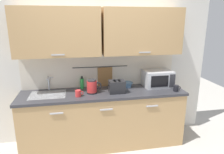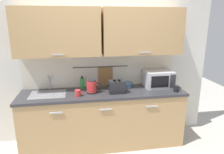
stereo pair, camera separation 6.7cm
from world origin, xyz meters
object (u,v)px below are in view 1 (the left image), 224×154
object	(u,v)px
microwave	(158,78)
mug_by_kettle	(176,88)
mixing_bowl	(126,84)
electric_kettle	(92,87)
dish_soap_bottle	(82,83)
toaster	(117,87)
mug_near_sink	(78,93)

from	to	relation	value
microwave	mug_by_kettle	bearing A→B (deg)	-56.49
mixing_bowl	electric_kettle	bearing A→B (deg)	-161.13
electric_kettle	mug_by_kettle	size ratio (longest dim) A/B	1.89
mug_by_kettle	dish_soap_bottle	bearing A→B (deg)	163.81
microwave	mixing_bowl	world-z (taller)	microwave
microwave	mug_by_kettle	distance (m)	0.36
microwave	mixing_bowl	size ratio (longest dim) A/B	2.15
dish_soap_bottle	mug_by_kettle	xyz separation A→B (m)	(1.43, -0.41, -0.04)
dish_soap_bottle	mixing_bowl	xyz separation A→B (m)	(0.72, -0.06, -0.04)
dish_soap_bottle	mixing_bowl	distance (m)	0.73
microwave	electric_kettle	xyz separation A→B (m)	(-1.10, -0.13, -0.03)
dish_soap_bottle	microwave	bearing A→B (deg)	-5.86
microwave	electric_kettle	size ratio (longest dim) A/B	2.03
electric_kettle	toaster	bearing A→B (deg)	-7.99
electric_kettle	dish_soap_bottle	xyz separation A→B (m)	(-0.14, 0.26, -0.01)
mixing_bowl	toaster	distance (m)	0.33
mixing_bowl	toaster	size ratio (longest dim) A/B	0.84
microwave	mug_near_sink	size ratio (longest dim) A/B	3.83
mug_near_sink	mixing_bowl	bearing A→B (deg)	21.45
electric_kettle	dish_soap_bottle	size ratio (longest dim) A/B	1.16
electric_kettle	mug_near_sink	world-z (taller)	electric_kettle
electric_kettle	dish_soap_bottle	bearing A→B (deg)	118.38
microwave	electric_kettle	bearing A→B (deg)	-173.05
dish_soap_bottle	mug_near_sink	bearing A→B (deg)	-100.78
dish_soap_bottle	mug_near_sink	xyz separation A→B (m)	(-0.07, -0.37, -0.04)
mug_by_kettle	mixing_bowl	bearing A→B (deg)	153.44
microwave	mug_by_kettle	size ratio (longest dim) A/B	3.83
toaster	mug_by_kettle	size ratio (longest dim) A/B	2.13
mixing_bowl	mug_by_kettle	size ratio (longest dim) A/B	1.78
microwave	dish_soap_bottle	xyz separation A→B (m)	(-1.24, 0.13, -0.05)
microwave	mixing_bowl	xyz separation A→B (m)	(-0.52, 0.07, -0.09)
mug_near_sink	mixing_bowl	xyz separation A→B (m)	(0.79, 0.31, -0.00)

